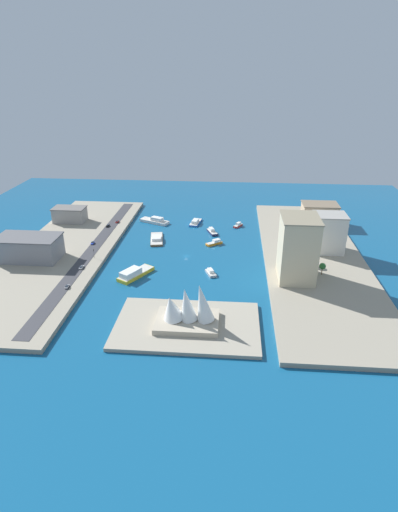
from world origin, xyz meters
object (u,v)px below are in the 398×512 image
object	(u,v)px
office_block_beige	(298,248)
suv_black	(108,226)
patrol_launch_navy	(212,232)
sedan_silver	(67,287)
opera_landmark	(187,310)
water_taxi_orange	(214,243)
ferry_white_commuter	(155,221)
yacht_sleek_gray	(211,273)
hotel_broad_white	(328,233)
apartment_midrise_tan	(319,213)
ferry_yellow_fast	(134,273)
warehouse_low_gray	(29,248)
hatchback_blue	(93,243)
traffic_light_waterfront	(94,252)
van_white	(81,267)
barge_flat_brown	(157,239)
tugboat_red	(238,225)
catamaran_blue	(196,222)
carpark_squat_concrete	(70,214)
pickup_red	(117,221)

from	to	relation	value
office_block_beige	suv_black	distance (m)	169.59
patrol_launch_navy	sedan_silver	bearing A→B (deg)	51.91
opera_landmark	water_taxi_orange	bearing A→B (deg)	-94.48
ferry_white_commuter	office_block_beige	xyz separation A→B (m)	(-109.96, 103.22, 21.48)
yacht_sleek_gray	hotel_broad_white	bearing A→B (deg)	-154.28
yacht_sleek_gray	water_taxi_orange	distance (m)	51.72
sedan_silver	apartment_midrise_tan	bearing A→B (deg)	-142.22
ferry_white_commuter	apartment_midrise_tan	distance (m)	145.15
ferry_yellow_fast	warehouse_low_gray	xyz separation A→B (m)	(78.03, -16.46, 8.71)
hatchback_blue	traffic_light_waterfront	distance (m)	26.53
patrol_launch_navy	ferry_yellow_fast	xyz separation A→B (m)	(47.21, 83.38, 0.97)
water_taxi_orange	hatchback_blue	world-z (taller)	hatchback_blue
yacht_sleek_gray	apartment_midrise_tan	distance (m)	138.40
warehouse_low_gray	patrol_launch_navy	bearing A→B (deg)	-151.88
ferry_yellow_fast	hotel_broad_white	xyz separation A→B (m)	(-133.59, -47.81, 14.48)
traffic_light_waterfront	opera_landmark	world-z (taller)	opera_landmark
van_white	hatchback_blue	bearing A→B (deg)	-82.17
yacht_sleek_gray	water_taxi_orange	world-z (taller)	water_taxi_orange
hotel_broad_white	patrol_launch_navy	bearing A→B (deg)	-22.38
barge_flat_brown	ferry_white_commuter	world-z (taller)	ferry_white_commuter
opera_landmark	van_white	bearing A→B (deg)	-37.15
patrol_launch_navy	apartment_midrise_tan	xyz separation A→B (m)	(-92.40, -29.74, 9.34)
tugboat_red	warehouse_low_gray	distance (m)	169.78
patrol_launch_navy	warehouse_low_gray	world-z (taller)	warehouse_low_gray
barge_flat_brown	warehouse_low_gray	world-z (taller)	warehouse_low_gray
catamaran_blue	barge_flat_brown	distance (m)	49.79
water_taxi_orange	warehouse_low_gray	world-z (taller)	warehouse_low_gray
water_taxi_orange	carpark_squat_concrete	size ratio (longest dim) A/B	0.49
barge_flat_brown	office_block_beige	xyz separation A→B (m)	(-101.23, 62.44, 22.10)
carpark_squat_concrete	traffic_light_waterfront	world-z (taller)	carpark_squat_concrete
sedan_silver	opera_landmark	distance (m)	84.40
tugboat_red	sedan_silver	world-z (taller)	sedan_silver
apartment_midrise_tan	traffic_light_waterfront	xyz separation A→B (m)	(173.24, 91.68, -3.69)
pickup_red	traffic_light_waterfront	distance (m)	74.05
ferry_yellow_fast	traffic_light_waterfront	distance (m)	40.15
catamaran_blue	apartment_midrise_tan	bearing A→B (deg)	-176.08
yacht_sleek_gray	water_taxi_orange	xyz separation A→B (m)	(0.02, -51.72, 0.22)
barge_flat_brown	pickup_red	size ratio (longest dim) A/B	6.13
water_taxi_orange	pickup_red	bearing A→B (deg)	-22.44
yacht_sleek_gray	traffic_light_waterfront	bearing A→B (deg)	-9.26
water_taxi_orange	traffic_light_waterfront	xyz separation A→B (m)	(84.01, 38.03, 5.61)
office_block_beige	hatchback_blue	xyz separation A→B (m)	(147.68, -44.25, -19.69)
carpark_squat_concrete	office_block_beige	bearing A→B (deg)	153.05
pickup_red	patrol_launch_navy	bearing A→B (deg)	171.86
sedan_silver	opera_landmark	world-z (taller)	opera_landmark
tugboat_red	apartment_midrise_tan	xyz separation A→B (m)	(-70.71, -12.14, 9.45)
ferry_yellow_fast	water_taxi_orange	size ratio (longest dim) A/B	2.07
carpark_squat_concrete	pickup_red	xyz separation A→B (m)	(-41.94, -0.24, -5.47)
yacht_sleek_gray	carpark_squat_concrete	distance (m)	155.87
barge_flat_brown	water_taxi_orange	world-z (taller)	water_taxi_orange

